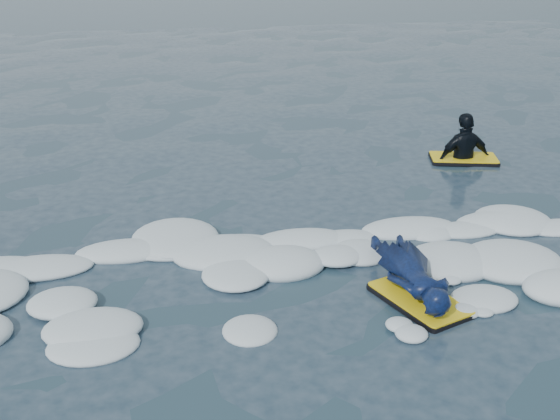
% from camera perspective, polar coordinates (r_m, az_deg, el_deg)
% --- Properties ---
extents(ground, '(120.00, 120.00, 0.00)m').
position_cam_1_polar(ground, '(7.63, -2.28, -7.92)').
color(ground, '#1B2C41').
rests_on(ground, ground).
extents(foam_band, '(12.00, 3.10, 0.30)m').
position_cam_1_polar(foam_band, '(8.53, -3.28, -4.45)').
color(foam_band, white).
rests_on(foam_band, ground).
extents(prone_woman_unit, '(0.98, 1.74, 0.44)m').
position_cam_1_polar(prone_woman_unit, '(7.91, 10.80, -5.28)').
color(prone_woman_unit, black).
rests_on(prone_woman_unit, ground).
extents(waiting_rider_unit, '(1.25, 0.88, 1.70)m').
position_cam_1_polar(waiting_rider_unit, '(12.55, 14.67, 3.86)').
color(waiting_rider_unit, black).
rests_on(waiting_rider_unit, ground).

